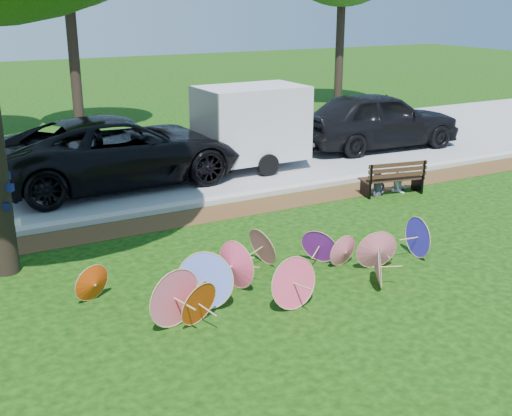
{
  "coord_description": "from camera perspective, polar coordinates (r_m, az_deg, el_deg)",
  "views": [
    {
      "loc": [
        -4.79,
        -7.76,
        4.53
      ],
      "look_at": [
        0.5,
        2.0,
        0.9
      ],
      "focal_mm": 45.0,
      "sensor_mm": 36.0,
      "label": 1
    }
  ],
  "objects": [
    {
      "name": "cargo_trailer",
      "position": [
        17.73,
        -0.39,
        7.59
      ],
      "size": [
        2.86,
        1.83,
        2.59
      ],
      "primitive_type": "cube",
      "rotation": [
        0.0,
        0.0,
        0.01
      ],
      "color": "silver",
      "rests_on": "ground"
    },
    {
      "name": "person_right",
      "position": [
        16.12,
        12.82,
        3.35
      ],
      "size": [
        0.61,
        0.53,
        1.1
      ],
      "primitive_type": "imported",
      "rotation": [
        0.0,
        0.0,
        0.24
      ],
      "color": "silver",
      "rests_on": "ground"
    },
    {
      "name": "black_van",
      "position": [
        16.62,
        -11.97,
        4.99
      ],
      "size": [
        6.37,
        3.1,
        1.74
      ],
      "primitive_type": "imported",
      "rotation": [
        0.0,
        0.0,
        1.6
      ],
      "color": "black",
      "rests_on": "ground"
    },
    {
      "name": "person_left",
      "position": [
        15.67,
        10.89,
        3.31
      ],
      "size": [
        0.51,
        0.4,
        1.23
      ],
      "primitive_type": "imported",
      "rotation": [
        0.0,
        0.0,
        0.25
      ],
      "color": "#363A4A",
      "rests_on": "ground"
    },
    {
      "name": "park_bench",
      "position": [
        15.9,
        11.95,
        2.7
      ],
      "size": [
        1.67,
        0.88,
        0.83
      ],
      "primitive_type": null,
      "rotation": [
        0.0,
        0.0,
        -0.18
      ],
      "color": "black",
      "rests_on": "ground"
    },
    {
      "name": "ground",
      "position": [
        10.19,
        2.92,
        -8.33
      ],
      "size": [
        90.0,
        90.0,
        0.0
      ],
      "primitive_type": "plane",
      "color": "black",
      "rests_on": "ground"
    },
    {
      "name": "parasol_pile",
      "position": [
        10.44,
        1.79,
        -5.28
      ],
      "size": [
        6.18,
        2.4,
        0.91
      ],
      "color": "#D55C75",
      "rests_on": "ground"
    },
    {
      "name": "mulch_strip",
      "position": [
        13.92,
        -6.73,
        -0.99
      ],
      "size": [
        90.0,
        1.0,
        0.01
      ],
      "primitive_type": "cube",
      "color": "#472D16",
      "rests_on": "ground"
    },
    {
      "name": "street",
      "position": [
        18.34,
        -12.43,
        3.39
      ],
      "size": [
        90.0,
        8.0,
        0.01
      ],
      "primitive_type": "cube",
      "color": "gray",
      "rests_on": "ground"
    },
    {
      "name": "dark_pickup",
      "position": [
        20.75,
        10.8,
        7.71
      ],
      "size": [
        5.43,
        2.5,
        1.8
      ],
      "primitive_type": "imported",
      "rotation": [
        0.0,
        0.0,
        1.5
      ],
      "color": "black",
      "rests_on": "ground"
    },
    {
      "name": "curb",
      "position": [
        14.53,
        -7.77,
        0.01
      ],
      "size": [
        90.0,
        0.3,
        0.12
      ],
      "primitive_type": "cube",
      "color": "#B7B5AD",
      "rests_on": "ground"
    }
  ]
}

